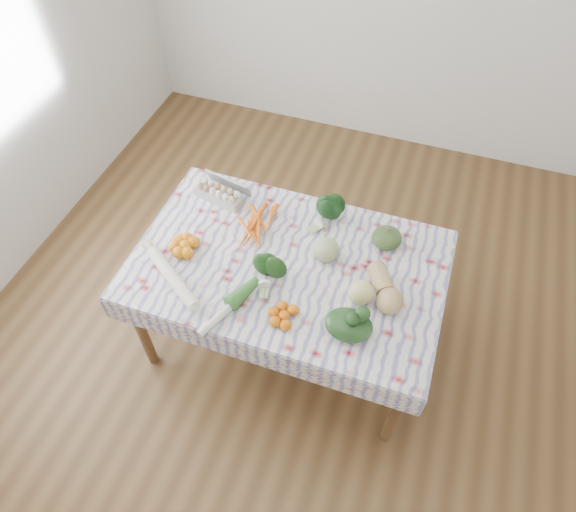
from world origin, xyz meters
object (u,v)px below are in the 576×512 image
object	(u,v)px
butternut_squash	(385,288)
grapefruit	(361,292)
egg_carton	(219,194)
dining_table	(288,272)
kabocha_squash	(387,238)
cabbage	(326,250)

from	to	relation	value
butternut_squash	grapefruit	world-z (taller)	butternut_squash
egg_carton	dining_table	bearing A→B (deg)	-18.91
dining_table	kabocha_squash	xyz separation A→B (m)	(0.46, 0.30, 0.14)
dining_table	butternut_squash	xyz separation A→B (m)	(0.53, -0.04, 0.15)
cabbage	grapefruit	distance (m)	0.32
dining_table	egg_carton	distance (m)	0.65
cabbage	grapefruit	xyz separation A→B (m)	(0.24, -0.20, -0.01)
egg_carton	cabbage	size ratio (longest dim) A/B	2.17
grapefruit	cabbage	bearing A→B (deg)	139.68
kabocha_squash	egg_carton	bearing A→B (deg)	178.67
dining_table	kabocha_squash	size ratio (longest dim) A/B	9.82
egg_carton	grapefruit	world-z (taller)	grapefruit
dining_table	kabocha_squash	world-z (taller)	kabocha_squash
kabocha_squash	cabbage	world-z (taller)	cabbage
cabbage	grapefruit	bearing A→B (deg)	-40.32
cabbage	butternut_squash	bearing A→B (deg)	-21.55
dining_table	kabocha_squash	bearing A→B (deg)	33.05
egg_carton	kabocha_squash	size ratio (longest dim) A/B	1.85
egg_carton	butternut_squash	xyz separation A→B (m)	(1.07, -0.37, 0.03)
dining_table	butternut_squash	bearing A→B (deg)	-4.30
butternut_squash	dining_table	bearing A→B (deg)	145.39
egg_carton	grapefruit	distance (m)	1.06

